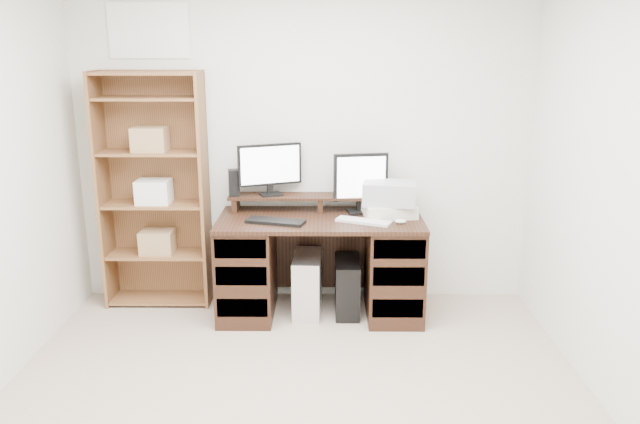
{
  "coord_description": "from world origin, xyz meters",
  "views": [
    {
      "loc": [
        0.17,
        -2.77,
        1.99
      ],
      "look_at": [
        0.13,
        1.43,
        0.85
      ],
      "focal_mm": 35.0,
      "sensor_mm": 36.0,
      "label": 1
    }
  ],
  "objects_px": {
    "monitor_small": "(361,181)",
    "tower_silver": "(308,284)",
    "bookshelf": "(155,189)",
    "desk": "(320,264)",
    "monitor_wide": "(270,167)",
    "printer": "(389,210)",
    "tower_black": "(347,286)"
  },
  "relations": [
    {
      "from": "tower_silver",
      "to": "bookshelf",
      "type": "relative_size",
      "value": 0.25
    },
    {
      "from": "tower_black",
      "to": "bookshelf",
      "type": "height_order",
      "value": "bookshelf"
    },
    {
      "from": "printer",
      "to": "bookshelf",
      "type": "xyz_separation_m",
      "value": [
        -1.78,
        0.16,
        0.12
      ]
    },
    {
      "from": "desk",
      "to": "tower_silver",
      "type": "distance_m",
      "value": 0.19
    },
    {
      "from": "desk",
      "to": "bookshelf",
      "type": "bearing_deg",
      "value": 170.47
    },
    {
      "from": "monitor_small",
      "to": "tower_silver",
      "type": "bearing_deg",
      "value": -169.1
    },
    {
      "from": "tower_black",
      "to": "printer",
      "type": "bearing_deg",
      "value": 9.26
    },
    {
      "from": "desk",
      "to": "tower_silver",
      "type": "bearing_deg",
      "value": 177.41
    },
    {
      "from": "tower_silver",
      "to": "tower_black",
      "type": "relative_size",
      "value": 1.08
    },
    {
      "from": "monitor_wide",
      "to": "bookshelf",
      "type": "height_order",
      "value": "bookshelf"
    },
    {
      "from": "tower_silver",
      "to": "bookshelf",
      "type": "height_order",
      "value": "bookshelf"
    },
    {
      "from": "bookshelf",
      "to": "monitor_small",
      "type": "bearing_deg",
      "value": -2.08
    },
    {
      "from": "desk",
      "to": "monitor_wide",
      "type": "distance_m",
      "value": 0.83
    },
    {
      "from": "tower_silver",
      "to": "tower_black",
      "type": "bearing_deg",
      "value": 1.48
    },
    {
      "from": "bookshelf",
      "to": "desk",
      "type": "bearing_deg",
      "value": -9.53
    },
    {
      "from": "monitor_wide",
      "to": "printer",
      "type": "relative_size",
      "value": 1.26
    },
    {
      "from": "monitor_wide",
      "to": "monitor_small",
      "type": "relative_size",
      "value": 1.04
    },
    {
      "from": "monitor_small",
      "to": "tower_silver",
      "type": "height_order",
      "value": "monitor_small"
    },
    {
      "from": "monitor_small",
      "to": "bookshelf",
      "type": "distance_m",
      "value": 1.57
    },
    {
      "from": "monitor_wide",
      "to": "bookshelf",
      "type": "distance_m",
      "value": 0.9
    },
    {
      "from": "desk",
      "to": "printer",
      "type": "relative_size",
      "value": 4.02
    },
    {
      "from": "bookshelf",
      "to": "monitor_wide",
      "type": "bearing_deg",
      "value": 0.25
    },
    {
      "from": "monitor_small",
      "to": "bookshelf",
      "type": "bearing_deg",
      "value": 168.05
    },
    {
      "from": "printer",
      "to": "tower_silver",
      "type": "height_order",
      "value": "printer"
    },
    {
      "from": "tower_silver",
      "to": "tower_black",
      "type": "distance_m",
      "value": 0.3
    },
    {
      "from": "printer",
      "to": "bookshelf",
      "type": "height_order",
      "value": "bookshelf"
    },
    {
      "from": "printer",
      "to": "tower_black",
      "type": "xyz_separation_m",
      "value": [
        -0.31,
        -0.05,
        -0.59
      ]
    },
    {
      "from": "monitor_small",
      "to": "tower_silver",
      "type": "distance_m",
      "value": 0.88
    },
    {
      "from": "monitor_wide",
      "to": "tower_silver",
      "type": "xyz_separation_m",
      "value": [
        0.29,
        -0.21,
        -0.86
      ]
    },
    {
      "from": "desk",
      "to": "tower_silver",
      "type": "relative_size",
      "value": 3.31
    },
    {
      "from": "desk",
      "to": "monitor_wide",
      "type": "bearing_deg",
      "value": 150.5
    },
    {
      "from": "monitor_wide",
      "to": "printer",
      "type": "distance_m",
      "value": 0.95
    }
  ]
}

